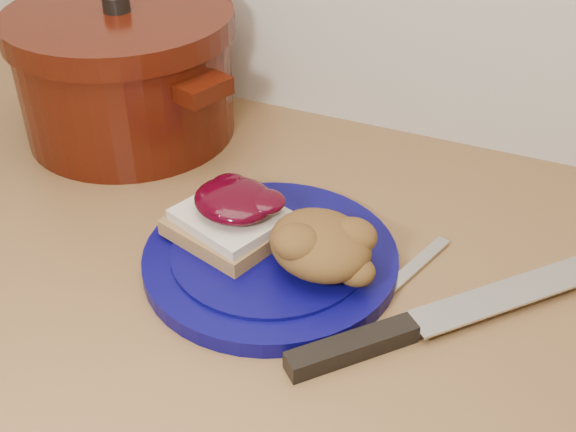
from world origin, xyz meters
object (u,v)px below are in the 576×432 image
at_px(dutch_oven, 126,72).
at_px(plate, 271,259).
at_px(chef_knife, 396,332).
at_px(butter_knife, 398,280).
at_px(pepper_grinder, 90,80).

bearing_deg(dutch_oven, plate, -32.48).
bearing_deg(plate, dutch_oven, 147.52).
xyz_separation_m(chef_knife, butter_knife, (-0.02, 0.07, -0.01)).
bearing_deg(chef_knife, dutch_oven, 104.09).
bearing_deg(butter_knife, chef_knife, -148.00).
height_order(plate, dutch_oven, dutch_oven).
xyz_separation_m(chef_knife, pepper_grinder, (-0.48, 0.23, 0.05)).
bearing_deg(dutch_oven, pepper_grinder, -178.81).
relative_size(chef_knife, butter_knife, 1.50).
distance_m(chef_knife, pepper_grinder, 0.53).
distance_m(butter_knife, dutch_oven, 0.44).
relative_size(butter_knife, pepper_grinder, 1.43).
bearing_deg(butter_knife, pepper_grinder, 88.78).
bearing_deg(chef_knife, plate, 113.48).
distance_m(plate, dutch_oven, 0.34).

